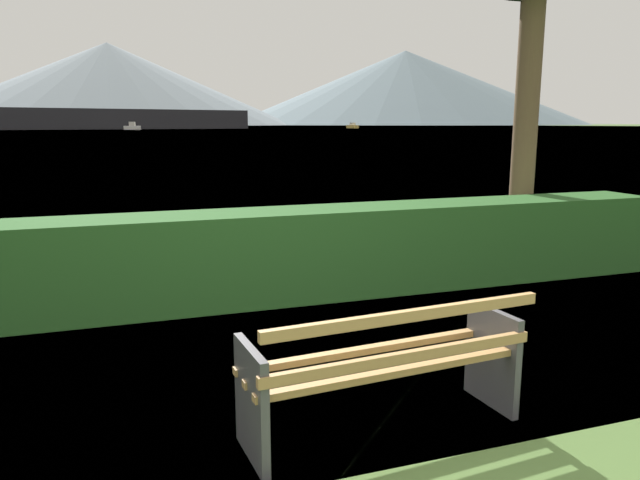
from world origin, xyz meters
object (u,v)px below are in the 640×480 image
at_px(cargo_ship_large, 27,111).
at_px(park_bench, 386,367).
at_px(sailboat_mid, 132,127).
at_px(fishing_boat_near, 353,126).

bearing_deg(cargo_ship_large, park_bench, -82.86).
distance_m(cargo_ship_large, sailboat_mid, 32.64).
distance_m(park_bench, cargo_ship_large, 194.04).
distance_m(park_bench, sailboat_mid, 177.33).
relative_size(cargo_ship_large, fishing_boat_near, 20.28).
bearing_deg(sailboat_mid, cargo_ship_large, 151.94).
distance_m(fishing_boat_near, sailboat_mid, 80.77).
bearing_deg(sailboat_mid, fishing_boat_near, 17.44).
relative_size(park_bench, cargo_ship_large, 0.02).
bearing_deg(sailboat_mid, park_bench, -91.43).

